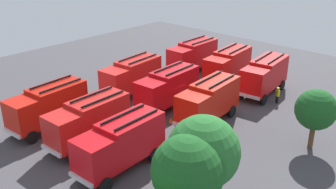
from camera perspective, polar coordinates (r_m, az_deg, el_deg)
ground_plane at (r=37.91m, az=-0.00°, el=-1.95°), size 56.54×56.54×0.00m
fire_truck_0 at (r=47.25m, az=3.70°, el=5.91°), size 7.24×2.85×3.88m
fire_truck_1 at (r=40.39m, az=-5.42°, el=2.86°), size 7.39×3.27×3.88m
fire_truck_2 at (r=34.84m, az=-17.40°, el=-1.51°), size 7.37×3.20×3.88m
fire_truck_3 at (r=44.17m, az=8.87°, el=4.45°), size 7.41×3.36×3.88m
fire_truck_4 at (r=37.10m, az=-0.06°, el=1.10°), size 7.33×3.08×3.88m
fire_truck_5 at (r=31.36m, az=-11.70°, el=-3.69°), size 7.30×3.00×3.88m
fire_truck_6 at (r=41.65m, az=14.15°, el=2.87°), size 7.42×3.39×3.88m
fire_truck_7 at (r=34.44m, az=6.03°, el=-0.82°), size 7.37×3.23×3.88m
fire_truck_8 at (r=27.73m, az=-7.08°, el=-7.10°), size 7.30×3.01×3.88m
firefighter_1 at (r=40.13m, az=15.96°, el=-0.00°), size 0.43×0.48×1.64m
firefighter_3 at (r=43.65m, az=1.35°, el=2.95°), size 0.47×0.36×1.82m
firefighter_4 at (r=40.19m, az=6.06°, el=0.81°), size 0.35×0.47×1.62m
tree_0 at (r=31.68m, az=21.12°, el=-2.13°), size 3.22×3.22×4.99m
tree_1 at (r=22.06m, az=5.22°, el=-8.54°), size 4.28×4.28×6.64m
tree_2 at (r=20.92m, az=2.94°, el=-11.30°), size 4.02×4.02×6.24m
traffic_cone_0 at (r=34.84m, az=0.42°, el=-3.80°), size 0.39×0.39×0.56m
traffic_cone_1 at (r=36.10m, az=-6.74°, el=-2.91°), size 0.44×0.44×0.62m
traffic_cone_2 at (r=46.50m, az=-2.40°, el=3.32°), size 0.50×0.50×0.71m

